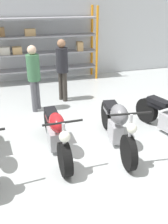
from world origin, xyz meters
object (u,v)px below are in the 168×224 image
motorcycle_red (56,133)px  motorcycle_grey (117,124)px  person_near_rack (34,74)px  shelving_rack (41,44)px  person_browsing (62,66)px

motorcycle_red → motorcycle_grey: motorcycle_grey is taller
motorcycle_red → person_near_rack: 2.14m
shelving_rack → person_browsing: size_ratio=2.16×
shelving_rack → person_browsing: (0.28, -1.98, -0.25)m
shelving_rack → motorcycle_red: bearing=-95.0°
shelving_rack → motorcycle_grey: size_ratio=1.74×
motorcycle_red → motorcycle_grey: (1.16, -0.11, 0.06)m
motorcycle_grey → motorcycle_red: bearing=-88.2°
shelving_rack → motorcycle_grey: 4.74m
person_near_rack → motorcycle_grey: bearing=156.1°
motorcycle_grey → person_near_rack: 2.57m
motorcycle_grey → shelving_rack: bearing=-163.4°
shelving_rack → person_near_rack: (-0.53, -2.45, -0.28)m
shelving_rack → person_near_rack: 2.52m
person_near_rack → shelving_rack: bearing=-67.1°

